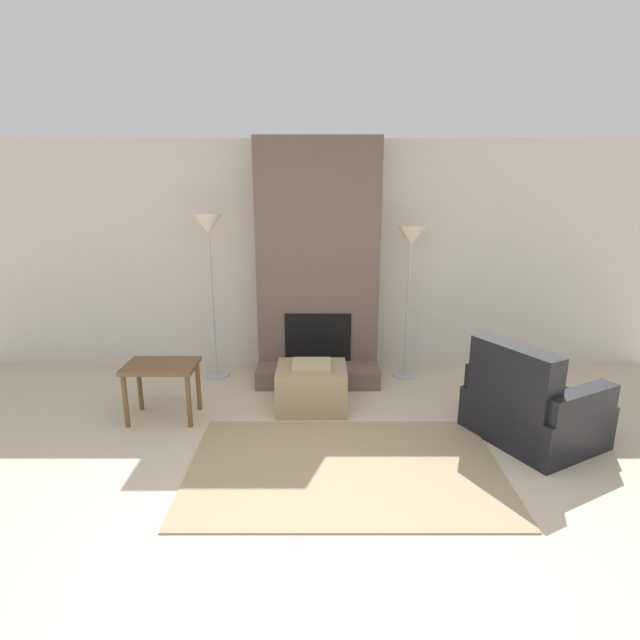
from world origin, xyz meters
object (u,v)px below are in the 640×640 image
ottoman (314,387)px  floor_lamp_left (211,239)px  armchair (531,410)px  floor_lamp_right (413,249)px  side_table (164,373)px

ottoman → floor_lamp_left: size_ratio=0.37×
armchair → floor_lamp_right: bearing=0.1°
ottoman → floor_lamp_left: bearing=142.3°
armchair → floor_lamp_left: size_ratio=0.67×
side_table → floor_lamp_left: (0.26, 1.08, 1.11)m
ottoman → floor_lamp_left: floor_lamp_left is taller
floor_lamp_left → floor_lamp_right: (2.16, 0.00, -0.11)m
armchair → side_table: (-3.23, 0.40, 0.17)m
armchair → floor_lamp_left: bearing=35.2°
ottoman → side_table: size_ratio=1.04×
ottoman → floor_lamp_right: (1.05, 0.86, 1.23)m
armchair → side_table: size_ratio=1.89×
floor_lamp_right → ottoman: bearing=-140.9°
floor_lamp_left → floor_lamp_right: bearing=0.0°
floor_lamp_left → side_table: bearing=-103.7°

